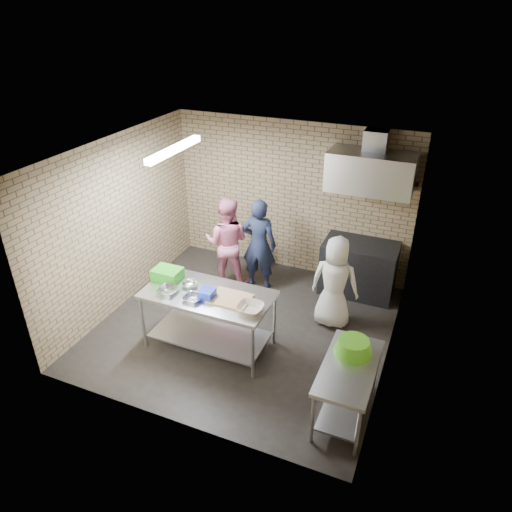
% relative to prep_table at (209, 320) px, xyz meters
% --- Properties ---
extents(floor, '(4.20, 4.20, 0.00)m').
position_rel_prep_table_xyz_m(floor, '(0.29, 0.58, -0.44)').
color(floor, black).
rests_on(floor, ground).
extents(ceiling, '(4.20, 4.20, 0.00)m').
position_rel_prep_table_xyz_m(ceiling, '(0.29, 0.58, 2.26)').
color(ceiling, black).
rests_on(ceiling, ground).
extents(back_wall, '(4.20, 0.06, 2.70)m').
position_rel_prep_table_xyz_m(back_wall, '(0.29, 2.58, 0.91)').
color(back_wall, '#937E5C').
rests_on(back_wall, ground).
extents(front_wall, '(4.20, 0.06, 2.70)m').
position_rel_prep_table_xyz_m(front_wall, '(0.29, -1.42, 0.91)').
color(front_wall, '#937E5C').
rests_on(front_wall, ground).
extents(left_wall, '(0.06, 4.00, 2.70)m').
position_rel_prep_table_xyz_m(left_wall, '(-1.81, 0.58, 0.91)').
color(left_wall, '#937E5C').
rests_on(left_wall, ground).
extents(right_wall, '(0.06, 4.00, 2.70)m').
position_rel_prep_table_xyz_m(right_wall, '(2.39, 0.58, 0.91)').
color(right_wall, '#937E5C').
rests_on(right_wall, ground).
extents(prep_table, '(1.77, 0.89, 0.89)m').
position_rel_prep_table_xyz_m(prep_table, '(0.00, 0.00, 0.00)').
color(prep_table, silver).
rests_on(prep_table, floor).
extents(side_counter, '(0.60, 1.20, 0.75)m').
position_rel_prep_table_xyz_m(side_counter, '(2.09, -0.52, -0.07)').
color(side_counter, silver).
rests_on(side_counter, floor).
extents(stove, '(1.20, 0.70, 0.90)m').
position_rel_prep_table_xyz_m(stove, '(1.64, 2.23, 0.01)').
color(stove, black).
rests_on(stove, floor).
extents(range_hood, '(1.30, 0.60, 0.60)m').
position_rel_prep_table_xyz_m(range_hood, '(1.64, 2.28, 1.66)').
color(range_hood, silver).
rests_on(range_hood, back_wall).
extents(hood_duct, '(0.35, 0.30, 0.30)m').
position_rel_prep_table_xyz_m(hood_duct, '(1.64, 2.43, 2.11)').
color(hood_duct, '#A5A8AD').
rests_on(hood_duct, back_wall).
extents(wall_shelf, '(0.80, 0.20, 0.04)m').
position_rel_prep_table_xyz_m(wall_shelf, '(1.94, 2.47, 1.48)').
color(wall_shelf, '#3F2B19').
rests_on(wall_shelf, back_wall).
extents(fluorescent_fixture, '(0.10, 1.25, 0.08)m').
position_rel_prep_table_xyz_m(fluorescent_fixture, '(-0.71, 0.58, 2.20)').
color(fluorescent_fixture, white).
rests_on(fluorescent_fixture, ceiling).
extents(green_crate, '(0.39, 0.30, 0.16)m').
position_rel_prep_table_xyz_m(green_crate, '(-0.70, 0.12, 0.52)').
color(green_crate, green).
rests_on(green_crate, prep_table).
extents(blue_tub, '(0.20, 0.20, 0.13)m').
position_rel_prep_table_xyz_m(blue_tub, '(0.05, -0.10, 0.51)').
color(blue_tub, blue).
rests_on(blue_tub, prep_table).
extents(cutting_board, '(0.54, 0.41, 0.03)m').
position_rel_prep_table_xyz_m(cutting_board, '(0.35, -0.02, 0.46)').
color(cutting_board, tan).
rests_on(cutting_board, prep_table).
extents(mixing_bowl_a, '(0.28, 0.28, 0.07)m').
position_rel_prep_table_xyz_m(mixing_bowl_a, '(-0.50, -0.20, 0.48)').
color(mixing_bowl_a, silver).
rests_on(mixing_bowl_a, prep_table).
extents(mixing_bowl_b, '(0.21, 0.21, 0.07)m').
position_rel_prep_table_xyz_m(mixing_bowl_b, '(-0.30, 0.05, 0.48)').
color(mixing_bowl_b, silver).
rests_on(mixing_bowl_b, prep_table).
extents(mixing_bowl_c, '(0.26, 0.26, 0.06)m').
position_rel_prep_table_xyz_m(mixing_bowl_c, '(-0.10, -0.22, 0.47)').
color(mixing_bowl_c, silver).
rests_on(mixing_bowl_c, prep_table).
extents(ceramic_bowl, '(0.34, 0.34, 0.08)m').
position_rel_prep_table_xyz_m(ceramic_bowl, '(0.70, -0.15, 0.48)').
color(ceramic_bowl, beige).
rests_on(ceramic_bowl, prep_table).
extents(green_basin, '(0.46, 0.46, 0.17)m').
position_rel_prep_table_xyz_m(green_basin, '(2.07, -0.27, 0.39)').
color(green_basin, '#59C626').
rests_on(green_basin, side_counter).
extents(bottle_red, '(0.07, 0.07, 0.18)m').
position_rel_prep_table_xyz_m(bottle_red, '(1.69, 2.47, 1.59)').
color(bottle_red, '#B22619').
rests_on(bottle_red, wall_shelf).
extents(bottle_green, '(0.06, 0.06, 0.15)m').
position_rel_prep_table_xyz_m(bottle_green, '(2.09, 2.47, 1.57)').
color(bottle_green, green).
rests_on(bottle_green, wall_shelf).
extents(man_navy, '(0.62, 0.43, 1.62)m').
position_rel_prep_table_xyz_m(man_navy, '(0.04, 1.74, 0.37)').
color(man_navy, '#141833').
rests_on(man_navy, floor).
extents(woman_pink, '(0.88, 0.75, 1.58)m').
position_rel_prep_table_xyz_m(woman_pink, '(-0.50, 1.64, 0.35)').
color(woman_pink, pink).
rests_on(woman_pink, floor).
extents(woman_white, '(0.73, 0.49, 1.45)m').
position_rel_prep_table_xyz_m(woman_white, '(1.48, 1.20, 0.28)').
color(woman_white, white).
rests_on(woman_white, floor).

